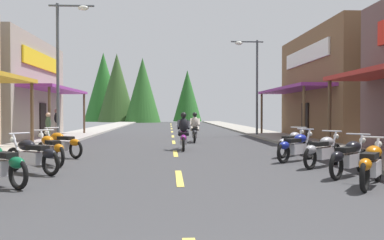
# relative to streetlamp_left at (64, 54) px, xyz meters

# --- Properties ---
(ground) EXTENTS (10.20, 78.97, 0.10)m
(ground) POSITION_rel_streetlamp_left_xyz_m (5.20, 6.52, -4.37)
(ground) COLOR #38383A
(sidewalk_left) EXTENTS (2.63, 78.97, 0.12)m
(sidewalk_left) POSITION_rel_streetlamp_left_xyz_m (-1.22, 6.52, -4.26)
(sidewalk_left) COLOR #9E9991
(sidewalk_left) RESTS_ON ground
(sidewalk_right) EXTENTS (2.63, 78.97, 0.12)m
(sidewalk_right) POSITION_rel_streetlamp_left_xyz_m (11.61, 6.52, -4.26)
(sidewalk_right) COLOR gray
(sidewalk_right) RESTS_ON ground
(centerline_dashes) EXTENTS (0.16, 55.70, 0.01)m
(centerline_dashes) POSITION_rel_streetlamp_left_xyz_m (5.20, 10.33, -4.31)
(centerline_dashes) COLOR #E0C64C
(centerline_dashes) RESTS_ON ground
(storefront_right_far) EXTENTS (7.91, 10.33, 6.23)m
(storefront_right_far) POSITION_rel_streetlamp_left_xyz_m (15.95, 3.78, -1.21)
(storefront_right_far) COLOR brown
(storefront_right_far) RESTS_ON ground
(streetlamp_left) EXTENTS (2.12, 0.30, 6.71)m
(streetlamp_left) POSITION_rel_streetlamp_left_xyz_m (0.00, 0.00, 0.00)
(streetlamp_left) COLOR #474C51
(streetlamp_left) RESTS_ON ground
(streetlamp_right) EXTENTS (2.12, 0.30, 6.26)m
(streetlamp_right) POSITION_rel_streetlamp_left_xyz_m (10.38, 6.82, -0.25)
(streetlamp_right) COLOR #474C51
(streetlamp_right) RESTS_ON ground
(motorcycle_parked_right_0) EXTENTS (1.35, 1.78, 1.04)m
(motorcycle_parked_right_0) POSITION_rel_streetlamp_left_xyz_m (9.21, -11.45, -3.83)
(motorcycle_parked_right_0) COLOR black
(motorcycle_parked_right_0) RESTS_ON ground
(motorcycle_parked_right_1) EXTENTS (1.63, 1.54, 1.04)m
(motorcycle_parked_right_1) POSITION_rel_streetlamp_left_xyz_m (9.34, -10.09, -3.83)
(motorcycle_parked_right_1) COLOR black
(motorcycle_parked_right_1) RESTS_ON ground
(motorcycle_parked_right_2) EXTENTS (1.67, 1.49, 1.04)m
(motorcycle_parked_right_2) POSITION_rel_streetlamp_left_xyz_m (9.34, -8.34, -3.83)
(motorcycle_parked_right_2) COLOR black
(motorcycle_parked_right_2) RESTS_ON ground
(motorcycle_parked_right_3) EXTENTS (1.69, 1.46, 1.04)m
(motorcycle_parked_right_3) POSITION_rel_streetlamp_left_xyz_m (9.01, -6.95, -3.83)
(motorcycle_parked_right_3) COLOR black
(motorcycle_parked_right_3) RESTS_ON ground
(motorcycle_parked_right_4) EXTENTS (1.52, 1.64, 1.04)m
(motorcycle_parked_right_4) POSITION_rel_streetlamp_left_xyz_m (9.30, -5.51, -3.83)
(motorcycle_parked_right_4) COLOR black
(motorcycle_parked_right_4) RESTS_ON ground
(motorcycle_parked_left_2) EXTENTS (1.79, 1.34, 1.04)m
(motorcycle_parked_left_2) POSITION_rel_streetlamp_left_xyz_m (1.46, -9.13, -3.83)
(motorcycle_parked_left_2) COLOR black
(motorcycle_parked_left_2) RESTS_ON ground
(motorcycle_parked_left_3) EXTENTS (1.32, 1.80, 1.04)m
(motorcycle_parked_left_3) POSITION_rel_streetlamp_left_xyz_m (1.41, -7.37, -3.83)
(motorcycle_parked_left_3) COLOR black
(motorcycle_parked_left_3) RESTS_ON ground
(motorcycle_parked_left_4) EXTENTS (1.77, 1.36, 1.04)m
(motorcycle_parked_left_4) POSITION_rel_streetlamp_left_xyz_m (1.23, -5.35, -3.83)
(motorcycle_parked_left_4) COLOR black
(motorcycle_parked_left_4) RESTS_ON ground
(rider_cruising_lead) EXTENTS (0.60, 2.14, 1.57)m
(rider_cruising_lead) POSITION_rel_streetlamp_left_xyz_m (5.55, -2.81, -3.67)
(rider_cruising_lead) COLOR black
(rider_cruising_lead) RESTS_ON ground
(rider_cruising_trailing) EXTENTS (0.61, 2.14, 1.57)m
(rider_cruising_trailing) POSITION_rel_streetlamp_left_xyz_m (6.30, 1.63, -3.67)
(rider_cruising_trailing) COLOR black
(rider_cruising_trailing) RESTS_ON ground
(pedestrian_browsing) EXTENTS (0.31, 0.56, 1.77)m
(pedestrian_browsing) POSITION_rel_streetlamp_left_xyz_m (-2.17, 6.64, -3.29)
(pedestrian_browsing) COLOR #B2A599
(pedestrian_browsing) RESTS_ON ground
(pedestrian_waiting) EXTENTS (0.40, 0.51, 1.55)m
(pedestrian_waiting) POSITION_rel_streetlamp_left_xyz_m (-0.79, 0.08, -3.43)
(pedestrian_waiting) COLOR #3F593F
(pedestrian_waiting) RESTS_ON ground
(treeline_backdrop) EXTENTS (19.64, 12.02, 11.46)m
(treeline_backdrop) POSITION_rel_streetlamp_left_xyz_m (-1.63, 47.36, 0.95)
(treeline_backdrop) COLOR #295E23
(treeline_backdrop) RESTS_ON ground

